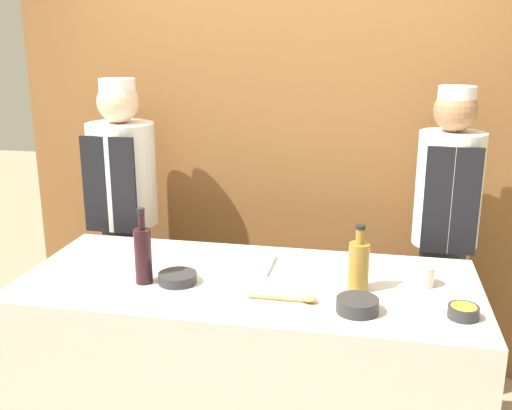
# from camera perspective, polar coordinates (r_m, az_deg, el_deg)

# --- Properties ---
(cabinet_wall) EXTENTS (3.17, 0.18, 2.40)m
(cabinet_wall) POSITION_cam_1_polar(r_m,az_deg,el_deg) (3.55, 3.08, 3.67)
(cabinet_wall) COLOR brown
(cabinet_wall) RESTS_ON ground_plane
(counter) EXTENTS (1.92, 0.83, 0.95)m
(counter) POSITION_cam_1_polar(r_m,az_deg,el_deg) (2.77, -0.70, -16.18)
(counter) COLOR beige
(counter) RESTS_ON ground_plane
(sauce_bowl_white) EXTENTS (0.16, 0.16, 0.05)m
(sauce_bowl_white) POSITION_cam_1_polar(r_m,az_deg,el_deg) (2.29, 9.64, -9.32)
(sauce_bowl_white) COLOR #2D2D2D
(sauce_bowl_white) RESTS_ON counter
(sauce_bowl_yellow) EXTENTS (0.11, 0.11, 0.05)m
(sauce_bowl_yellow) POSITION_cam_1_polar(r_m,az_deg,el_deg) (2.34, 19.14, -9.54)
(sauce_bowl_yellow) COLOR #2D2D2D
(sauce_bowl_yellow) RESTS_ON counter
(sauce_bowl_red) EXTENTS (0.16, 0.16, 0.04)m
(sauce_bowl_red) POSITION_cam_1_polar(r_m,az_deg,el_deg) (2.53, -7.49, -6.85)
(sauce_bowl_red) COLOR #2D2D2D
(sauce_bowl_red) RESTS_ON counter
(cutting_board) EXTENTS (0.34, 0.24, 0.02)m
(cutting_board) POSITION_cam_1_polar(r_m,az_deg,el_deg) (2.71, -2.06, -5.48)
(cutting_board) COLOR white
(cutting_board) RESTS_ON counter
(bottle_vinegar) EXTENTS (0.08, 0.08, 0.28)m
(bottle_vinegar) POSITION_cam_1_polar(r_m,az_deg,el_deg) (2.44, 9.74, -5.65)
(bottle_vinegar) COLOR olive
(bottle_vinegar) RESTS_ON counter
(bottle_wine) EXTENTS (0.07, 0.07, 0.32)m
(bottle_wine) POSITION_cam_1_polar(r_m,az_deg,el_deg) (2.52, -10.70, -4.60)
(bottle_wine) COLOR black
(bottle_wine) RESTS_ON counter
(cup_cream) EXTENTS (0.10, 0.10, 0.08)m
(cup_cream) POSITION_cam_1_polar(r_m,az_deg,el_deg) (2.57, 15.58, -6.52)
(cup_cream) COLOR silver
(cup_cream) RESTS_ON counter
(wooden_spoon) EXTENTS (0.27, 0.05, 0.03)m
(wooden_spoon) POSITION_cam_1_polar(r_m,az_deg,el_deg) (2.35, 3.59, -8.88)
(wooden_spoon) COLOR #B2844C
(wooden_spoon) RESTS_ON counter
(chef_left) EXTENTS (0.37, 0.37, 1.73)m
(chef_left) POSITION_cam_1_polar(r_m,az_deg,el_deg) (3.47, -12.35, -1.43)
(chef_left) COLOR #28282D
(chef_left) RESTS_ON ground_plane
(chef_right) EXTENTS (0.32, 0.32, 1.72)m
(chef_right) POSITION_cam_1_polar(r_m,az_deg,el_deg) (3.21, 17.46, -3.11)
(chef_right) COLOR #28282D
(chef_right) RESTS_ON ground_plane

